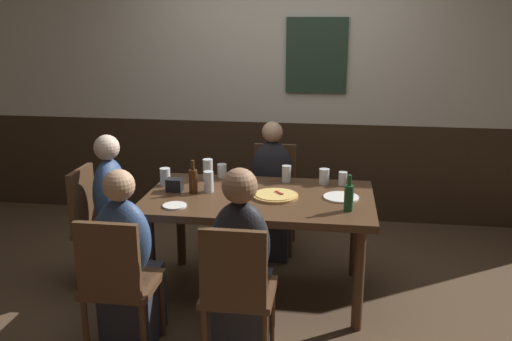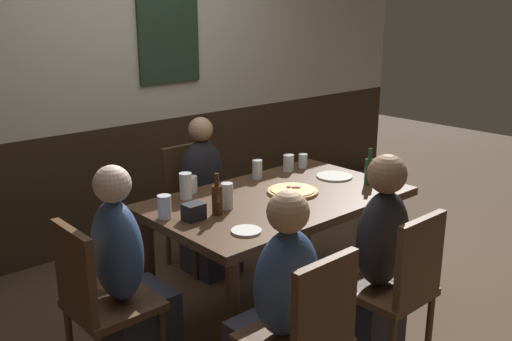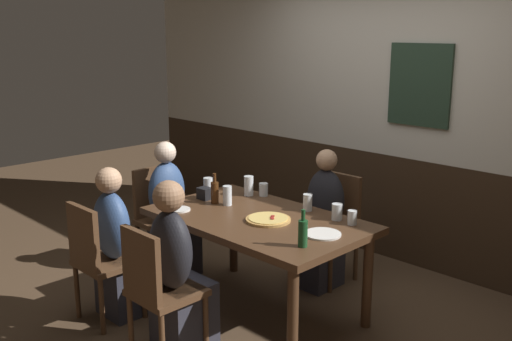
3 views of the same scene
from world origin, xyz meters
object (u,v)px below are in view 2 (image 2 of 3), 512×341
person_left_near (279,325)px  pint_glass_pale (289,164)px  chair_mid_far (193,199)px  condiment_caddy (194,212)px  pizza (293,191)px  tumbler_water (257,171)px  pint_glass_amber (227,197)px  chair_head_west (98,298)px  highball_clear (165,208)px  dining_table (278,209)px  person_mid_far (207,209)px  beer_bottle_green (369,170)px  person_head_west (129,290)px  beer_glass_half (192,185)px  beer_bottle_brown (217,199)px  person_mid_near (373,275)px  plate_white_large (334,176)px  pint_glass_stout (186,187)px  chair_left_near (305,334)px  chair_mid_near (399,284)px  plate_white_small (246,231)px  tumbler_short (303,162)px

person_left_near → pint_glass_pale: size_ratio=9.60×
chair_mid_far → pint_glass_pale: 0.75m
condiment_caddy → pizza: bearing=-2.8°
tumbler_water → condiment_caddy: 0.84m
pint_glass_amber → pint_glass_pale: bearing=21.1°
chair_mid_far → condiment_caddy: chair_mid_far is taller
chair_head_west → highball_clear: (0.49, 0.14, 0.30)m
dining_table → person_mid_far: size_ratio=1.40×
beer_bottle_green → condiment_caddy: beer_bottle_green is taller
person_head_west → beer_glass_half: bearing=30.6°
beer_bottle_green → beer_bottle_brown: beer_bottle_green is taller
chair_mid_far → beer_bottle_brown: size_ratio=3.73×
dining_table → person_mid_near: (0.00, -0.72, -0.17)m
dining_table → plate_white_large: 0.57m
pint_glass_stout → plate_white_large: 1.05m
chair_mid_far → beer_bottle_brown: 1.05m
tumbler_water → beer_bottle_brown: bearing=-150.2°
chair_head_west → tumbler_water: 1.43m
chair_head_west → condiment_caddy: size_ratio=8.00×
person_left_near → chair_left_near: bearing=-90.0°
chair_mid_near → beer_bottle_green: size_ratio=3.70×
person_left_near → tumbler_water: 1.41m
person_mid_far → beer_bottle_green: (0.60, -0.94, 0.37)m
tumbler_water → plate_white_small: bearing=-135.4°
dining_table → pint_glass_pale: size_ratio=13.53×
chair_left_near → chair_mid_near: (0.69, 0.00, 0.00)m
pint_glass_pale → beer_bottle_brown: beer_bottle_brown is taller
person_mid_near → chair_left_near: bearing=-166.8°
chair_mid_far → pint_glass_stout: pint_glass_stout is taller
condiment_caddy → tumbler_short: bearing=14.9°
pint_glass_pale → tumbler_short: bearing=-3.6°
pint_glass_pale → chair_left_near: bearing=-132.4°
chair_mid_far → beer_bottle_green: 1.30m
person_head_west → pint_glass_pale: bearing=13.2°
pizza → tumbler_water: (0.04, 0.37, 0.04)m
person_head_west → tumbler_short: 1.67m
person_left_near → plate_white_small: size_ratio=7.10×
chair_left_near → beer_glass_half: 1.37m
chair_mid_far → chair_head_west: same height
person_head_west → pizza: size_ratio=3.61×
person_left_near → dining_table: bearing=46.3°
pizza → condiment_caddy: (-0.72, 0.04, 0.03)m
dining_table → pint_glass_pale: bearing=38.4°
beer_bottle_brown → person_left_near: bearing=-107.2°
tumbler_short → pint_glass_amber: 0.98m
person_mid_far → pint_glass_stout: person_mid_far is taller
highball_clear → plate_white_large: (1.28, -0.11, -0.05)m
tumbler_short → pint_glass_stout: bearing=-179.9°
person_mid_near → pizza: size_ratio=3.65×
person_head_west → highball_clear: (0.32, 0.14, 0.32)m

